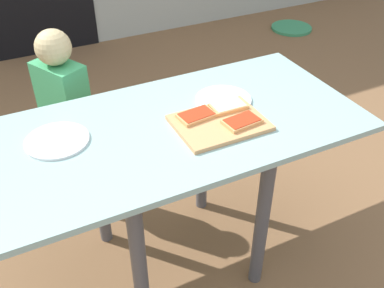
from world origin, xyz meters
name	(u,v)px	position (x,y,z in m)	size (l,w,h in m)	color
ground_plane	(177,257)	(0.00, 0.00, 0.00)	(16.00, 16.00, 0.00)	brown
dining_table	(174,150)	(0.00, 0.00, 0.66)	(1.49, 0.72, 0.78)	#8FB2B0
cutting_board	(219,123)	(0.16, -0.08, 0.78)	(0.34, 0.26, 0.02)	tan
pizza_slice_far_left	(196,115)	(0.09, -0.01, 0.80)	(0.15, 0.10, 0.02)	tan
pizza_slice_far_right	(228,106)	(0.24, -0.01, 0.80)	(0.14, 0.09, 0.02)	tan
pizza_slice_near_right	(242,121)	(0.23, -0.13, 0.80)	(0.15, 0.10, 0.02)	tan
plate_white_right	(223,100)	(0.26, 0.08, 0.78)	(0.23, 0.23, 0.01)	white
plate_white_left	(57,140)	(-0.43, 0.09, 0.78)	(0.23, 0.23, 0.01)	white
child_left	(67,115)	(-0.31, 0.60, 0.57)	(0.23, 0.28, 1.00)	#383640
garden_hose_coil	(291,28)	(2.25, 2.12, 0.01)	(0.40, 0.40, 0.03)	#37915E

